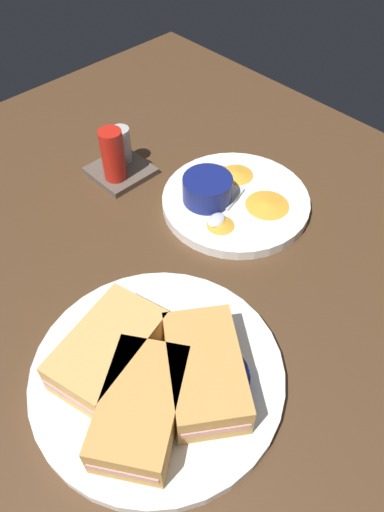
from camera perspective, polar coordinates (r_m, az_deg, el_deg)
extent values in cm
cube|color=#4C331E|center=(64.82, -5.85, -5.40)|extent=(110.00, 110.00, 3.00)
cylinder|color=white|center=(56.44, -4.08, -13.76)|extent=(28.60, 28.60, 1.60)
cube|color=tan|center=(54.88, -9.81, -10.89)|extent=(14.51, 10.67, 4.80)
cube|color=#DB938E|center=(54.88, -9.81, -10.89)|extent=(14.61, 10.15, 0.80)
cube|color=tan|center=(51.38, -6.03, -17.30)|extent=(15.01, 13.67, 4.80)
cube|color=#DB938E|center=(51.38, -6.03, -17.30)|extent=(14.88, 13.32, 0.80)
cube|color=tan|center=(52.90, 1.55, -13.39)|extent=(13.69, 15.01, 4.80)
cube|color=#DB938E|center=(52.90, 1.55, -13.39)|extent=(13.34, 14.87, 0.80)
cylinder|color=navy|center=(52.92, 2.30, -14.84)|extent=(7.98, 7.98, 3.57)
cylinder|color=black|center=(51.69, 2.35, -14.15)|extent=(6.55, 6.55, 0.60)
cube|color=silver|center=(55.30, -8.75, -14.49)|extent=(4.20, 4.69, 0.40)
ellipsoid|color=silver|center=(54.39, -2.91, -15.06)|extent=(3.76, 3.86, 0.80)
cylinder|color=white|center=(74.62, 5.16, 6.42)|extent=(22.45, 22.45, 1.60)
cylinder|color=navy|center=(72.32, 1.84, 7.89)|extent=(7.43, 7.43, 3.87)
cylinder|color=olive|center=(71.33, 1.87, 8.82)|extent=(6.09, 6.09, 0.60)
cube|color=silver|center=(73.50, 4.99, 6.76)|extent=(5.52, 2.21, 0.40)
ellipsoid|color=silver|center=(69.77, 2.89, 4.28)|extent=(3.66, 2.96, 0.80)
cone|color=gold|center=(73.19, 8.89, 6.12)|extent=(9.30, 9.30, 0.60)
cone|color=orange|center=(77.78, 3.04, 9.69)|extent=(6.10, 6.10, 0.60)
cone|color=gold|center=(69.37, 3.40, 3.81)|extent=(4.59, 4.59, 0.60)
cone|color=gold|center=(78.03, 5.32, 9.68)|extent=(6.73, 6.73, 0.60)
cone|color=gold|center=(74.26, 2.31, 7.50)|extent=(6.32, 6.32, 0.60)
cube|color=brown|center=(81.30, -8.41, 9.91)|extent=(9.00, 9.00, 1.00)
cylinder|color=red|center=(76.84, -9.32, 11.67)|extent=(3.60, 3.60, 8.50)
cylinder|color=#B2B2B2|center=(80.94, -8.30, 12.85)|extent=(3.00, 3.00, 6.00)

